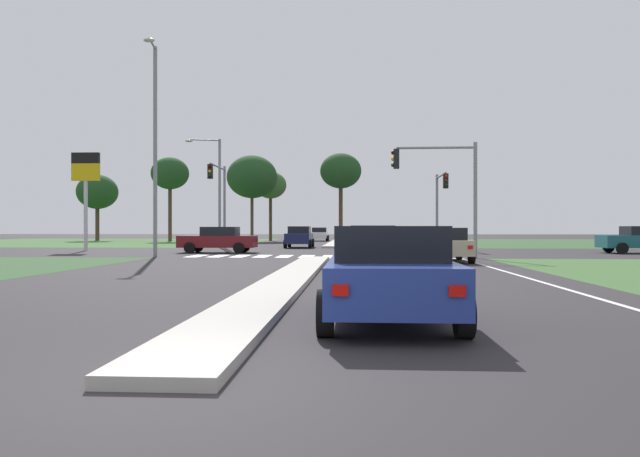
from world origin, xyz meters
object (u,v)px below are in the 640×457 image
object	(u,v)px
traffic_signal_near_right	(445,179)
traffic_signal_far_left	(219,191)
street_lamp_second	(155,141)
car_blue_sixth	(388,273)
car_maroon_seventh	(218,239)
treeline_fifth	(341,172)
car_silver_fifth	(372,246)
treeline_third	(252,177)
traffic_signal_far_right	(440,196)
car_beige_fourth	(445,244)
car_navy_third	(299,237)
street_lamp_third	(216,186)
treeline_fourth	(271,186)
fuel_price_totem	(86,179)
car_white_second	(319,234)
treeline_second	(170,174)
treeline_near	(97,192)

from	to	relation	value
traffic_signal_near_right	traffic_signal_far_left	bearing A→B (deg)	139.75
street_lamp_second	car_blue_sixth	bearing A→B (deg)	-61.75
car_maroon_seventh	treeline_fifth	bearing A→B (deg)	-11.92
car_silver_fifth	traffic_signal_near_right	world-z (taller)	traffic_signal_near_right
car_maroon_seventh	treeline_fifth	xyz separation A→B (m)	(6.47, 30.67, 6.93)
treeline_third	treeline_fifth	world-z (taller)	treeline_fifth
car_maroon_seventh	traffic_signal_near_right	world-z (taller)	traffic_signal_near_right
traffic_signal_far_right	treeline_fifth	distance (m)	26.03
car_beige_fourth	car_blue_sixth	xyz separation A→B (m)	(-3.38, -16.59, 0.01)
traffic_signal_near_right	street_lamp_second	distance (m)	14.59
car_navy_third	street_lamp_second	size ratio (longest dim) A/B	0.39
street_lamp_third	treeline_fifth	distance (m)	23.46
car_navy_third	treeline_fifth	size ratio (longest dim) A/B	0.43
traffic_signal_near_right	treeline_fourth	world-z (taller)	treeline_fourth
traffic_signal_far_left	traffic_signal_near_right	world-z (taller)	traffic_signal_far_left
traffic_signal_far_right	fuel_price_totem	bearing A→B (deg)	-170.93
car_navy_third	car_maroon_seventh	world-z (taller)	car_navy_third
car_blue_sixth	treeline_fifth	distance (m)	56.02
car_beige_fourth	street_lamp_third	bearing A→B (deg)	129.34
street_lamp_second	treeline_fifth	size ratio (longest dim) A/B	1.10
car_maroon_seventh	treeline_third	size ratio (longest dim) A/B	0.48
car_maroon_seventh	treeline_third	bearing A→B (deg)	6.23
car_navy_third	street_lamp_third	xyz separation A→B (m)	(-6.25, -0.03, 3.81)
traffic_signal_far_right	fuel_price_totem	xyz separation A→B (m)	(-23.01, -3.67, 1.00)
street_lamp_second	treeline_fifth	xyz separation A→B (m)	(8.53, 35.74, 1.85)
traffic_signal_far_left	traffic_signal_far_right	xyz separation A→B (m)	(15.20, -0.02, -0.44)
traffic_signal_far_right	street_lamp_third	world-z (taller)	street_lamp_third
car_blue_sixth	car_beige_fourth	bearing A→B (deg)	78.47
car_maroon_seventh	traffic_signal_near_right	size ratio (longest dim) A/B	0.81
car_white_second	treeline_fifth	bearing A→B (deg)	163.06
car_navy_third	treeline_second	world-z (taller)	treeline_second
car_white_second	car_beige_fourth	distance (m)	40.47
car_maroon_seventh	fuel_price_totem	xyz separation A→B (m)	(-9.16, 2.37, 3.82)
street_lamp_third	fuel_price_totem	xyz separation A→B (m)	(-6.84, -6.77, -0.01)
traffic_signal_near_right	treeline_fifth	xyz separation A→B (m)	(-5.91, 36.23, 3.90)
car_navy_third	treeline_fourth	distance (m)	23.32
treeline_fifth	car_white_second	bearing A→B (deg)	163.06
treeline_fourth	street_lamp_third	bearing A→B (deg)	-92.29
treeline_near	treeline_second	bearing A→B (deg)	-10.27
fuel_price_totem	car_navy_third	bearing A→B (deg)	27.42
treeline_near	treeline_fourth	world-z (taller)	treeline_fourth
car_blue_sixth	traffic_signal_far_right	world-z (taller)	traffic_signal_far_right
car_navy_third	treeline_fourth	bearing A→B (deg)	-76.30
car_navy_third	traffic_signal_far_left	xyz separation A→B (m)	(-5.29, -3.10, 3.25)
car_navy_third	treeline_near	bearing A→B (deg)	-41.01
street_lamp_second	treeline_third	xyz separation A→B (m)	(-1.14, 34.30, 1.17)
car_maroon_seventh	treeline_third	world-z (taller)	treeline_third
traffic_signal_far_left	treeline_third	bearing A→B (deg)	94.53
treeline_fifth	treeline_near	bearing A→B (deg)	178.86
fuel_price_totem	treeline_near	world-z (taller)	treeline_near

